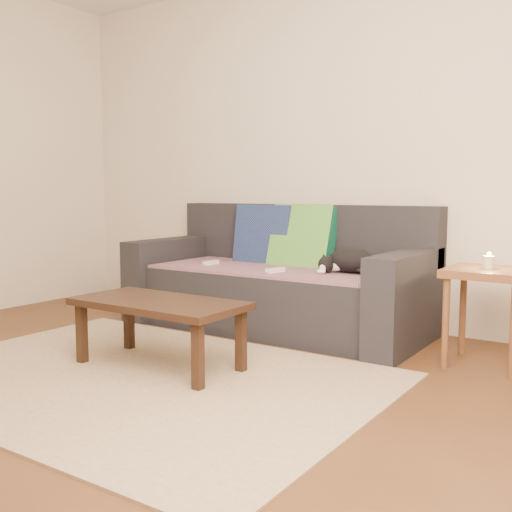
# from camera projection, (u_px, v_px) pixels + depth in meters

# --- Properties ---
(ground) EXTENTS (4.50, 4.50, 0.00)m
(ground) POSITION_uv_depth(u_px,v_px,m) (114.00, 387.00, 2.98)
(ground) COLOR brown
(ground) RESTS_ON ground
(back_wall) EXTENTS (4.50, 0.04, 2.60)m
(back_wall) POSITION_uv_depth(u_px,v_px,m) (310.00, 147.00, 4.49)
(back_wall) COLOR beige
(back_wall) RESTS_ON ground
(sofa) EXTENTS (2.10, 0.94, 0.87)m
(sofa) POSITION_uv_depth(u_px,v_px,m) (279.00, 285.00, 4.25)
(sofa) COLOR #232328
(sofa) RESTS_ON ground
(throw_blanket) EXTENTS (1.66, 0.74, 0.02)m
(throw_blanket) POSITION_uv_depth(u_px,v_px,m) (272.00, 269.00, 4.16)
(throw_blanket) COLOR #432648
(throw_blanket) RESTS_ON sofa
(cushion_navy) EXTENTS (0.46, 0.18, 0.48)m
(cushion_navy) POSITION_uv_depth(u_px,v_px,m) (264.00, 237.00, 4.48)
(cushion_navy) COLOR #101C48
(cushion_navy) RESTS_ON throw_blanket
(cushion_green) EXTENTS (0.48, 0.25, 0.49)m
(cushion_green) POSITION_uv_depth(u_px,v_px,m) (302.00, 239.00, 4.30)
(cushion_green) COLOR #0D5541
(cushion_green) RESTS_ON throw_blanket
(cat) EXTENTS (0.38, 0.29, 0.16)m
(cat) POSITION_uv_depth(u_px,v_px,m) (349.00, 261.00, 3.89)
(cat) COLOR black
(cat) RESTS_ON throw_blanket
(wii_remote_a) EXTENTS (0.04, 0.15, 0.03)m
(wii_remote_a) POSITION_uv_depth(u_px,v_px,m) (211.00, 263.00, 4.33)
(wii_remote_a) COLOR white
(wii_remote_a) RESTS_ON throw_blanket
(wii_remote_b) EXTENTS (0.07, 0.15, 0.03)m
(wii_remote_b) POSITION_uv_depth(u_px,v_px,m) (275.00, 270.00, 3.92)
(wii_remote_b) COLOR white
(wii_remote_b) RESTS_ON throw_blanket
(side_table) EXTENTS (0.44, 0.44, 0.55)m
(side_table) POSITION_uv_depth(u_px,v_px,m) (488.00, 286.00, 3.30)
(side_table) COLOR brown
(side_table) RESTS_ON ground
(candle) EXTENTS (0.06, 0.06, 0.09)m
(candle) POSITION_uv_depth(u_px,v_px,m) (489.00, 262.00, 3.29)
(candle) COLOR beige
(candle) RESTS_ON side_table
(rug) EXTENTS (2.50, 1.80, 0.01)m
(rug) POSITION_uv_depth(u_px,v_px,m) (136.00, 378.00, 3.11)
(rug) COLOR tan
(rug) RESTS_ON ground
(coffee_table) EXTENTS (0.95, 0.48, 0.38)m
(coffee_table) POSITION_uv_depth(u_px,v_px,m) (159.00, 309.00, 3.25)
(coffee_table) COLOR black
(coffee_table) RESTS_ON rug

